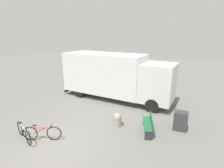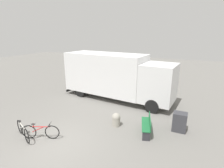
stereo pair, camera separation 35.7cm
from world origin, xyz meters
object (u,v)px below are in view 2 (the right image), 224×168
(delivery_truck, at_px, (116,75))
(utility_box, at_px, (180,122))
(bicycle_near, at_px, (23,131))
(bicycle_middle, at_px, (40,132))
(bollard_near_bench, at_px, (116,119))
(park_bench, at_px, (147,124))

(delivery_truck, bearing_deg, utility_box, -25.63)
(bicycle_near, distance_m, utility_box, 7.49)
(delivery_truck, relative_size, bicycle_middle, 5.08)
(bicycle_middle, height_order, bollard_near_bench, bicycle_middle)
(park_bench, height_order, bicycle_near, park_bench)
(park_bench, relative_size, bollard_near_bench, 2.18)
(bollard_near_bench, bearing_deg, utility_box, 15.73)
(delivery_truck, relative_size, bollard_near_bench, 11.62)
(bicycle_near, height_order, bollard_near_bench, bicycle_near)
(bicycle_near, xyz_separation_m, utility_box, (6.52, 3.68, 0.12))
(bicycle_near, distance_m, bicycle_middle, 0.85)
(bicycle_middle, bearing_deg, bicycle_near, 176.50)
(bollard_near_bench, xyz_separation_m, utility_box, (3.04, 0.86, 0.12))
(bicycle_middle, xyz_separation_m, bollard_near_bench, (2.69, 2.53, 0.00))
(bicycle_near, xyz_separation_m, bicycle_middle, (0.80, 0.29, 0.00))
(park_bench, bearing_deg, bicycle_middle, 104.76)
(park_bench, bearing_deg, delivery_truck, 25.85)
(delivery_truck, distance_m, bollard_near_bench, 4.29)
(delivery_truck, height_order, bicycle_near, delivery_truck)
(utility_box, bearing_deg, park_bench, -149.13)
(delivery_truck, xyz_separation_m, park_bench, (3.28, -3.69, -1.34))
(park_bench, relative_size, utility_box, 1.61)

